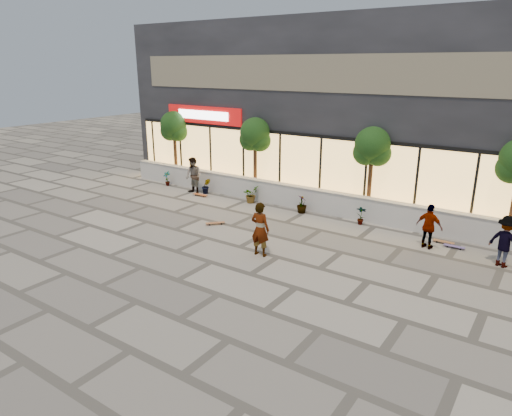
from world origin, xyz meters
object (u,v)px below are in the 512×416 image
Objects in this scene: skater_right_far at (506,242)px; skater_center at (260,229)px; skateboard_left at (200,195)px; skateboard_right_far at (454,246)px; skater_right_near at (429,227)px; skateboard_center at (215,223)px; skateboard_right_near at (444,242)px; skater_left at (193,176)px; tree_mideast at (372,149)px; tree_midwest at (255,136)px; tree_west at (174,128)px.

skater_center is at bearing 51.68° from skater_right_far.
skateboard_left is 12.13m from skateboard_right_far.
skater_right_near is 8.34m from skateboard_center.
skateboard_right_near is at bearing -1.36° from skateboard_left.
skater_right_near is at bearing 8.43° from skater_left.
tree_mideast is 4.72× the size of skateboard_left.
skater_left is at bearing -179.43° from skateboard_right_near.
tree_mideast is 5.44× the size of skateboard_center.
tree_midwest is 2.25× the size of skater_right_far.
skater_right_near is at bearing 19.54° from skater_right_far.
tree_mideast is at bearing 157.29° from skateboard_right_near.
tree_midwest is at bearing 0.00° from tree_west.
tree_west is at bearing 180.00° from tree_mideast.
skateboard_left is (-11.30, 0.50, -0.75)m from skater_right_near.
tree_west is 3.79m from skater_left.
tree_midwest and tree_mideast have the same top height.
tree_mideast reaches higher than skateboard_right_near.
skater_right_far is at bearing -5.69° from skateboard_left.
tree_mideast is 6.52m from skater_right_far.
skateboard_center is at bearing 27.97° from skater_right_near.
skater_center is 2.32× the size of skateboard_left.
tree_west and tree_mideast have the same top height.
skater_left is 1.08× the size of skater_right_far.
tree_mideast is 9.12m from skater_left.
skateboard_left is at bearing -167.51° from tree_mideast.
skater_left is (-7.26, 4.65, -0.02)m from skater_center.
tree_midwest is 9.70m from skater_right_near.
skater_center is at bearing 51.56° from skater_right_near.
skateboard_center is 8.95m from skateboard_right_near.
tree_midwest is 5.66m from skateboard_center.
skater_right_near is 0.95× the size of skater_right_far.
skateboard_center is 9.27m from skateboard_right_far.
skater_right_far is (5.64, -2.49, -2.11)m from tree_mideast.
tree_mideast is at bearing -3.09° from skateboard_center.
tree_mideast reaches higher than skateboard_left.
tree_west reaches higher than skateboard_center.
skater_right_near is at bearing -5.39° from skateboard_left.
skateboard_right_near is at bearing -26.62° from skateboard_center.
skater_center reaches higher than skater_right_near.
skater_left reaches higher than skateboard_center.
skater_right_near is (11.91, -0.70, -0.11)m from skater_left.
tree_midwest is 3.78m from skater_left.
tree_mideast reaches higher than skater_left.
skateboard_center reaches higher than skateboard_right_far.
tree_west is at bearing 2.28° from skater_right_near.
skateboard_right_near is (5.05, 4.76, -0.89)m from skater_center.
tree_mideast is 2.36× the size of skater_right_near.
skater_right_near is 2.19× the size of skateboard_right_near.
tree_midwest is 2.36× the size of skater_right_near.
tree_mideast is 2.25× the size of skater_right_far.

